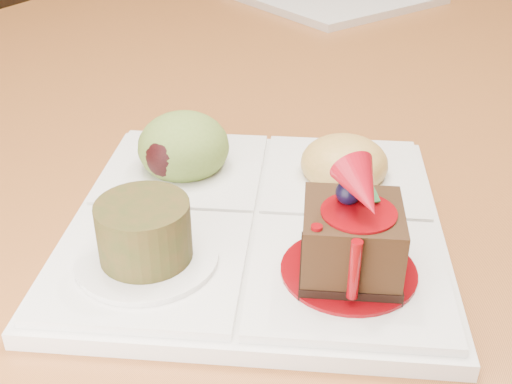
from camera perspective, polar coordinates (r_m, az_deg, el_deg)
The scene contains 4 objects.
ground at distance 1.47m, azimuth 7.61°, elevation -13.54°, with size 6.00×6.00×0.00m, color #5B2E1A.
dining_table at distance 1.11m, azimuth 10.07°, elevation 12.71°, with size 1.00×1.80×0.75m.
chair_left at distance 1.54m, azimuth -16.37°, elevation 11.58°, with size 0.47×0.47×0.96m.
sampler_plate at distance 0.47m, azimuth -0.21°, elevation -1.22°, with size 0.35×0.35×0.10m.
Camera 1 is at (0.36, -0.99, 1.02)m, focal length 45.00 mm.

